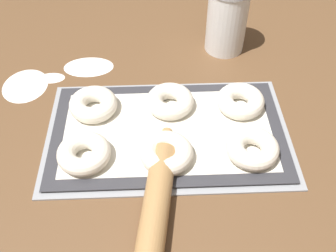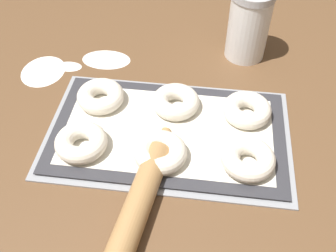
{
  "view_description": "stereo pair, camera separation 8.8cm",
  "coord_description": "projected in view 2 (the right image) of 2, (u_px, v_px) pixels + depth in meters",
  "views": [
    {
      "loc": [
        -0.04,
        -0.53,
        0.6
      ],
      "look_at": [
        -0.02,
        -0.0,
        0.03
      ],
      "focal_mm": 42.0,
      "sensor_mm": 36.0,
      "label": 1
    },
    {
      "loc": [
        0.05,
        -0.53,
        0.6
      ],
      "look_at": [
        -0.02,
        -0.0,
        0.03
      ],
      "focal_mm": 42.0,
      "sensor_mm": 36.0,
      "label": 2
    }
  ],
  "objects": [
    {
      "name": "ground_plane",
      "position": [
        176.0,
        135.0,
        0.8
      ],
      "size": [
        2.8,
        2.8,
        0.0
      ],
      "primitive_type": "plane",
      "color": "brown"
    },
    {
      "name": "bagel_front_center",
      "position": [
        160.0,
        152.0,
        0.73
      ],
      "size": [
        0.1,
        0.1,
        0.03
      ],
      "color": "silver",
      "rests_on": "baking_mat"
    },
    {
      "name": "bagel_front_left",
      "position": [
        81.0,
        142.0,
        0.75
      ],
      "size": [
        0.1,
        0.1,
        0.03
      ],
      "color": "silver",
      "rests_on": "baking_mat"
    },
    {
      "name": "flour_patch_side",
      "position": [
        106.0,
        59.0,
        0.97
      ],
      "size": [
        0.12,
        0.08,
        0.0
      ],
      "color": "white",
      "rests_on": "ground_plane"
    },
    {
      "name": "bagel_back_right",
      "position": [
        247.0,
        110.0,
        0.81
      ],
      "size": [
        0.1,
        0.1,
        0.03
      ],
      "color": "silver",
      "rests_on": "baking_mat"
    },
    {
      "name": "bagel_back_center",
      "position": [
        176.0,
        102.0,
        0.82
      ],
      "size": [
        0.1,
        0.1,
        0.03
      ],
      "color": "silver",
      "rests_on": "baking_mat"
    },
    {
      "name": "flour_patch_far",
      "position": [
        69.0,
        66.0,
        0.95
      ],
      "size": [
        0.06,
        0.04,
        0.0
      ],
      "color": "white",
      "rests_on": "ground_plane"
    },
    {
      "name": "baking_tray",
      "position": [
        168.0,
        134.0,
        0.79
      ],
      "size": [
        0.49,
        0.3,
        0.01
      ],
      "color": "#93969B",
      "rests_on": "ground_plane"
    },
    {
      "name": "rolling_pin",
      "position": [
        123.0,
        243.0,
        0.61
      ],
      "size": [
        0.1,
        0.49,
        0.05
      ],
      "color": "#AD7F4C",
      "rests_on": "ground_plane"
    },
    {
      "name": "flour_canister",
      "position": [
        249.0,
        24.0,
        0.92
      ],
      "size": [
        0.1,
        0.1,
        0.17
      ],
      "color": "white",
      "rests_on": "ground_plane"
    },
    {
      "name": "baking_mat",
      "position": [
        168.0,
        133.0,
        0.79
      ],
      "size": [
        0.47,
        0.27,
        0.0
      ],
      "color": "#333338",
      "rests_on": "baking_tray"
    },
    {
      "name": "flour_patch_near",
      "position": [
        43.0,
        71.0,
        0.93
      ],
      "size": [
        0.1,
        0.12,
        0.0
      ],
      "color": "white",
      "rests_on": "ground_plane"
    },
    {
      "name": "bagel_front_right",
      "position": [
        248.0,
        159.0,
        0.72
      ],
      "size": [
        0.1,
        0.1,
        0.03
      ],
      "color": "silver",
      "rests_on": "baking_mat"
    },
    {
      "name": "bagel_back_left",
      "position": [
        101.0,
        96.0,
        0.83
      ],
      "size": [
        0.1,
        0.1,
        0.03
      ],
      "color": "silver",
      "rests_on": "baking_mat"
    }
  ]
}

